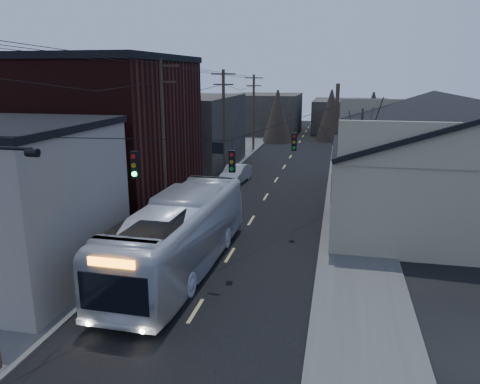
{
  "coord_description": "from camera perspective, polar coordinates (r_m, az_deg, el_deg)",
  "views": [
    {
      "loc": [
        5.23,
        -8.11,
        9.21
      ],
      "look_at": [
        0.19,
        15.64,
        3.0
      ],
      "focal_mm": 35.0,
      "sensor_mm": 36.0,
      "label": 1
    }
  ],
  "objects": [
    {
      "name": "warehouse",
      "position": [
        34.63,
        24.72,
        2.18
      ],
      "size": [
        16.16,
        20.6,
        7.73
      ],
      "color": "gray",
      "rests_on": "ground"
    },
    {
      "name": "building_clapboard",
      "position": [
        22.98,
        -26.83,
        -1.63
      ],
      "size": [
        8.0,
        8.0,
        7.0
      ],
      "primitive_type": "cube",
      "color": "gray",
      "rests_on": "ground"
    },
    {
      "name": "sidewalk_left",
      "position": [
        40.92,
        -5.0,
        1.37
      ],
      "size": [
        4.0,
        110.0,
        0.12
      ],
      "primitive_type": "cube",
      "color": "#474744",
      "rests_on": "ground"
    },
    {
      "name": "building_far_left",
      "position": [
        74.23,
        3.28,
        9.53
      ],
      "size": [
        10.0,
        12.0,
        6.0
      ],
      "primitive_type": "cube",
      "color": "#302B27",
      "rests_on": "ground"
    },
    {
      "name": "building_brick",
      "position": [
        32.25,
        -16.42,
        6.26
      ],
      "size": [
        10.0,
        12.0,
        10.0
      ],
      "primitive_type": "cube",
      "color": "black",
      "rests_on": "ground"
    },
    {
      "name": "bus",
      "position": [
        22.3,
        -7.4,
        -5.2
      ],
      "size": [
        3.37,
        12.96,
        3.59
      ],
      "primitive_type": "imported",
      "rotation": [
        0.0,
        0.0,
        3.11
      ],
      "color": "silver",
      "rests_on": "ground"
    },
    {
      "name": "building_left_far",
      "position": [
        46.86,
        -6.49,
        7.26
      ],
      "size": [
        9.0,
        14.0,
        7.0
      ],
      "primitive_type": "cube",
      "color": "#302B27",
      "rests_on": "ground"
    },
    {
      "name": "building_far_right",
      "position": [
        78.42,
        13.4,
        9.06
      ],
      "size": [
        12.0,
        14.0,
        5.0
      ],
      "primitive_type": "cube",
      "color": "#302B27",
      "rests_on": "ground"
    },
    {
      "name": "sidewalk_right",
      "position": [
        39.22,
        13.5,
        0.45
      ],
      "size": [
        4.0,
        110.0,
        0.12
      ],
      "primitive_type": "cube",
      "color": "#474744",
      "rests_on": "ground"
    },
    {
      "name": "parked_car",
      "position": [
        40.13,
        -0.56,
        2.2
      ],
      "size": [
        2.05,
        4.8,
        1.54
      ],
      "primitive_type": "imported",
      "rotation": [
        0.0,
        0.0,
        -0.09
      ],
      "color": "#9EA1A5",
      "rests_on": "ground"
    },
    {
      "name": "bare_tree",
      "position": [
        28.7,
        14.29,
        2.62
      ],
      "size": [
        0.4,
        0.4,
        7.2
      ],
      "primitive_type": "cone",
      "color": "black",
      "rests_on": "ground"
    },
    {
      "name": "road_surface",
      "position": [
        39.56,
        4.05,
        0.86
      ],
      "size": [
        9.0,
        110.0,
        0.02
      ],
      "primitive_type": "cube",
      "color": "black",
      "rests_on": "ground"
    },
    {
      "name": "utility_lines",
      "position": [
        33.59,
        -2.52,
        7.05
      ],
      "size": [
        11.24,
        45.28,
        10.5
      ],
      "color": "#382B1E",
      "rests_on": "ground"
    }
  ]
}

